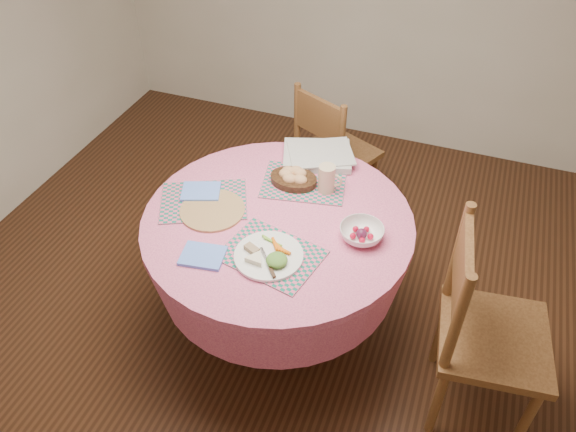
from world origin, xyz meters
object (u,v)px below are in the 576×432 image
dinner_plate (270,256)px  bread_bowl (293,177)px  wicker_trivet (212,210)px  latte_mug (327,179)px  chair_right (482,328)px  fruit_bowl (362,233)px  chair_back (332,151)px  dining_table (278,249)px

dinner_plate → bread_bowl: 0.53m
wicker_trivet → latte_mug: (0.45, 0.32, 0.07)m
chair_right → fruit_bowl: chair_right is taller
wicker_trivet → fruit_bowl: fruit_bowl is taller
latte_mug → wicker_trivet: bearing=-144.1°
bread_bowl → chair_back: bearing=90.5°
bread_bowl → fruit_bowl: bread_bowl is taller
chair_back → dinner_plate: size_ratio=3.13×
wicker_trivet → dinner_plate: (0.36, -0.19, 0.01)m
wicker_trivet → latte_mug: latte_mug is taller
dining_table → fruit_bowl: 0.45m
chair_right → wicker_trivet: size_ratio=3.42×
chair_right → chair_back: size_ratio=1.12×
fruit_bowl → bread_bowl: bearing=147.1°
chair_right → dinner_plate: (-0.90, -0.13, 0.24)m
chair_right → chair_back: 1.49m
chair_back → fruit_bowl: size_ratio=4.22×
chair_back → dinner_plate: 1.27m
latte_mug → fruit_bowl: 0.36m
bread_bowl → latte_mug: bearing=-1.4°
dinner_plate → bread_bowl: (-0.08, 0.52, 0.02)m
latte_mug → fruit_bowl: size_ratio=0.64×
chair_right → wicker_trivet: 1.28m
dining_table → dinner_plate: bearing=-76.3°
dinner_plate → latte_mug: bearing=80.5°
dining_table → fruit_bowl: size_ratio=5.73×
fruit_bowl → chair_right: bearing=-12.8°
dining_table → dinner_plate: dinner_plate is taller
chair_right → latte_mug: (-0.82, 0.39, 0.29)m
wicker_trivet → latte_mug: bearing=35.9°
wicker_trivet → bread_bowl: 0.43m
wicker_trivet → fruit_bowl: 0.69m
fruit_bowl → latte_mug: bearing=132.5°
dinner_plate → bread_bowl: bearing=99.1°
dining_table → bread_bowl: bread_bowl is taller
chair_back → latte_mug: (0.18, -0.71, 0.35)m
latte_mug → chair_back: bearing=103.9°
wicker_trivet → latte_mug: 0.56m
bread_bowl → chair_right: bearing=-21.9°
latte_mug → fruit_bowl: (0.24, -0.26, -0.05)m
chair_right → wicker_trivet: chair_right is taller
bread_bowl → fruit_bowl: size_ratio=1.06×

